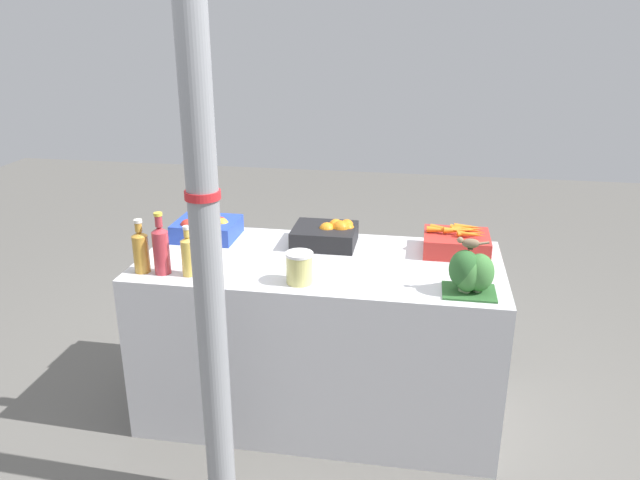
{
  "coord_description": "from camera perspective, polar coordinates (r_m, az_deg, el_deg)",
  "views": [
    {
      "loc": [
        0.46,
        -2.68,
        1.92
      ],
      "look_at": [
        0.0,
        0.0,
        0.92
      ],
      "focal_mm": 35.0,
      "sensor_mm": 36.0,
      "label": 1
    }
  ],
  "objects": [
    {
      "name": "pickle_jar",
      "position": [
        2.67,
        -1.89,
        -2.54
      ],
      "size": [
        0.12,
        0.12,
        0.14
      ],
      "color": "#D1CC75",
      "rests_on": "market_table"
    },
    {
      "name": "juice_bottle_golden",
      "position": [
        2.79,
        -11.94,
        -1.32
      ],
      "size": [
        0.06,
        0.06,
        0.23
      ],
      "color": "gold",
      "rests_on": "market_table"
    },
    {
      "name": "support_pole",
      "position": [
        2.23,
        -10.49,
        1.19
      ],
      "size": [
        0.13,
        0.13,
        2.4
      ],
      "color": "gray",
      "rests_on": "ground_plane"
    },
    {
      "name": "juice_bottle_ruby",
      "position": [
        2.83,
        -14.33,
        -0.74
      ],
      "size": [
        0.07,
        0.07,
        0.28
      ],
      "color": "#B2333D",
      "rests_on": "market_table"
    },
    {
      "name": "apple_crate",
      "position": [
        3.25,
        -10.27,
        1.23
      ],
      "size": [
        0.31,
        0.27,
        0.13
      ],
      "color": "#2847B7",
      "rests_on": "market_table"
    },
    {
      "name": "ground_plane",
      "position": [
        3.32,
        -0.0,
        -14.98
      ],
      "size": [
        10.0,
        10.0,
        0.0
      ],
      "primitive_type": "plane",
      "color": "#605E59"
    },
    {
      "name": "market_table",
      "position": [
        3.11,
        -0.0,
        -8.83
      ],
      "size": [
        1.69,
        0.79,
        0.82
      ],
      "primitive_type": "cube",
      "color": "silver",
      "rests_on": "ground_plane"
    },
    {
      "name": "broccoli_pile",
      "position": [
        2.64,
        13.57,
        -2.88
      ],
      "size": [
        0.22,
        0.18,
        0.19
      ],
      "color": "#2D602D",
      "rests_on": "market_table"
    },
    {
      "name": "orange_crate",
      "position": [
        3.11,
        0.73,
        0.54
      ],
      "size": [
        0.31,
        0.27,
        0.13
      ],
      "color": "black",
      "rests_on": "market_table"
    },
    {
      "name": "carrot_crate",
      "position": [
        3.08,
        12.4,
        -0.17
      ],
      "size": [
        0.31,
        0.27,
        0.13
      ],
      "color": "red",
      "rests_on": "market_table"
    },
    {
      "name": "juice_bottle_amber",
      "position": [
        2.87,
        -16.06,
        -0.9
      ],
      "size": [
        0.07,
        0.07,
        0.25
      ],
      "color": "gold",
      "rests_on": "market_table"
    },
    {
      "name": "sparrow_bird",
      "position": [
        2.6,
        13.52,
        -0.26
      ],
      "size": [
        0.14,
        0.04,
        0.05
      ],
      "rotation": [
        0.0,
        0.0,
        -3.13
      ],
      "color": "#4C3D2D",
      "rests_on": "broccoli_pile"
    }
  ]
}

